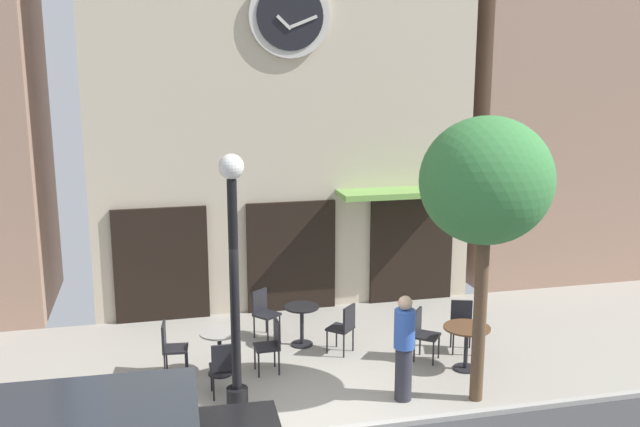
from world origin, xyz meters
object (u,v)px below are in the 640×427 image
at_px(cafe_table_center_right, 220,346).
at_px(pedestrian_blue, 404,347).
at_px(street_tree, 486,183).
at_px(cafe_chair_right_end, 344,325).
at_px(cafe_chair_outer, 462,322).
at_px(cafe_chair_curbside, 224,365).
at_px(street_lamp, 234,285).
at_px(cafe_table_center, 467,338).
at_px(cafe_chair_by_entrance, 422,331).
at_px(cafe_chair_near_tree, 271,342).
at_px(cafe_table_near_curb, 302,319).
at_px(cafe_chair_under_awning, 170,345).
at_px(cafe_chair_near_lamp, 263,310).

relative_size(cafe_table_center_right, pedestrian_blue, 0.45).
bearing_deg(street_tree, cafe_chair_right_end, 124.93).
bearing_deg(cafe_chair_outer, street_tree, -107.64).
bearing_deg(cafe_chair_curbside, street_lamp, -73.01).
xyz_separation_m(cafe_table_center, cafe_chair_curbside, (-4.06, -0.07, -0.03)).
bearing_deg(cafe_table_center_right, cafe_chair_by_entrance, -3.51).
relative_size(cafe_chair_outer, cafe_chair_right_end, 1.00).
distance_m(cafe_chair_curbside, cafe_chair_right_end, 2.55).
bearing_deg(cafe_table_center_right, cafe_chair_near_tree, -6.76).
bearing_deg(cafe_table_near_curb, pedestrian_blue, -66.44).
xyz_separation_m(cafe_table_near_curb, cafe_table_center, (2.47, -1.66, 0.06)).
bearing_deg(pedestrian_blue, street_tree, -12.98).
height_order(street_tree, cafe_chair_by_entrance, street_tree).
xyz_separation_m(cafe_table_center, cafe_chair_right_end, (-1.81, 1.12, -0.03)).
height_order(cafe_chair_by_entrance, cafe_chair_outer, same).
bearing_deg(cafe_table_near_curb, street_lamp, -123.21).
distance_m(cafe_table_center_right, cafe_chair_under_awning, 0.81).
bearing_deg(cafe_chair_near_tree, cafe_chair_outer, 2.03).
height_order(street_lamp, cafe_table_center, street_lamp).
relative_size(cafe_table_center, cafe_chair_near_lamp, 0.87).
xyz_separation_m(cafe_chair_by_entrance, cafe_chair_under_awning, (-4.27, 0.39, 0.00)).
bearing_deg(street_lamp, cafe_chair_near_lamp, 73.36).
bearing_deg(cafe_chair_outer, cafe_chair_by_entrance, -164.37).
bearing_deg(cafe_table_center, cafe_table_center_right, 169.29).
height_order(cafe_chair_under_awning, pedestrian_blue, pedestrian_blue).
relative_size(cafe_table_near_curb, cafe_chair_right_end, 0.83).
distance_m(cafe_table_center_right, cafe_chair_near_lamp, 1.76).
distance_m(cafe_table_center_right, cafe_chair_right_end, 2.26).
bearing_deg(cafe_chair_near_lamp, street_lamp, -106.64).
relative_size(cafe_table_near_curb, cafe_chair_near_tree, 0.83).
bearing_deg(cafe_chair_right_end, pedestrian_blue, -77.76).
bearing_deg(cafe_chair_by_entrance, cafe_chair_curbside, -169.90).
height_order(cafe_table_center_right, cafe_chair_outer, cafe_chair_outer).
distance_m(cafe_table_center, cafe_chair_near_tree, 3.26).
bearing_deg(cafe_table_center, cafe_chair_by_entrance, 135.79).
distance_m(cafe_chair_by_entrance, cafe_chair_near_lamp, 3.03).
distance_m(cafe_table_center, cafe_chair_under_awning, 4.93).
bearing_deg(pedestrian_blue, cafe_chair_under_awning, 153.32).
bearing_deg(cafe_chair_near_tree, cafe_table_near_curb, 53.87).
distance_m(cafe_chair_right_end, pedestrian_blue, 1.98).
bearing_deg(cafe_table_center, cafe_chair_near_lamp, 144.04).
bearing_deg(cafe_chair_under_awning, street_tree, -23.59).
bearing_deg(cafe_table_center_right, cafe_chair_right_end, 9.10).
xyz_separation_m(street_tree, pedestrian_blue, (-1.10, 0.25, -2.51)).
xyz_separation_m(street_tree, cafe_chair_right_end, (-1.51, 2.16, -2.85)).
distance_m(cafe_table_center_right, cafe_chair_near_tree, 0.86).
distance_m(cafe_table_center_right, cafe_chair_outer, 4.32).
bearing_deg(street_tree, cafe_chair_under_awning, 156.41).
bearing_deg(cafe_chair_near_tree, pedestrian_blue, -38.94).
distance_m(cafe_table_center, cafe_chair_right_end, 2.13).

